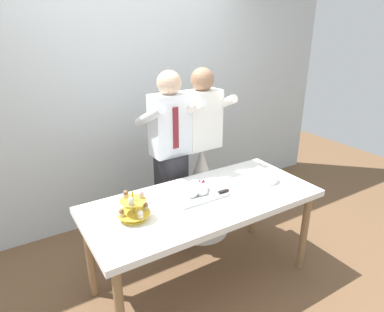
{
  "coord_description": "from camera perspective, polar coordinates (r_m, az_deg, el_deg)",
  "views": [
    {
      "loc": [
        -1.27,
        -1.89,
        2.03
      ],
      "look_at": [
        -0.01,
        0.15,
        1.07
      ],
      "focal_mm": 31.77,
      "sensor_mm": 36.0,
      "label": 1
    }
  ],
  "objects": [
    {
      "name": "person_groom",
      "position": [
        3.12,
        -3.51,
        -2.62
      ],
      "size": [
        0.47,
        0.5,
        1.66
      ],
      "color": "#232328",
      "rests_on": "ground_plane"
    },
    {
      "name": "main_cake_tray",
      "position": [
        2.63,
        0.74,
        -5.77
      ],
      "size": [
        0.44,
        0.31,
        0.12
      ],
      "color": "silver",
      "rests_on": "dessert_table"
    },
    {
      "name": "plate_stack",
      "position": [
        2.92,
        12.54,
        -3.59
      ],
      "size": [
        0.18,
        0.18,
        0.07
      ],
      "color": "white",
      "rests_on": "dessert_table"
    },
    {
      "name": "dessert_table",
      "position": [
        2.64,
        1.91,
        -8.56
      ],
      "size": [
        1.8,
        0.8,
        0.78
      ],
      "color": "white",
      "rests_on": "ground_plane"
    },
    {
      "name": "cupcake_stand",
      "position": [
        2.35,
        -9.79,
        -8.68
      ],
      "size": [
        0.23,
        0.23,
        0.21
      ],
      "color": "gold",
      "rests_on": "dessert_table"
    },
    {
      "name": "person_bride",
      "position": [
        3.35,
        1.56,
        -3.93
      ],
      "size": [
        0.56,
        0.56,
        1.66
      ],
      "color": "white",
      "rests_on": "ground_plane"
    },
    {
      "name": "rear_wall",
      "position": [
        3.55,
        -10.55,
        11.94
      ],
      "size": [
        5.2,
        0.1,
        2.9
      ],
      "primitive_type": "cube",
      "color": "silver",
      "rests_on": "ground_plane"
    },
    {
      "name": "ground_plane",
      "position": [
        3.05,
        1.74,
        -20.0
      ],
      "size": [
        8.0,
        8.0,
        0.0
      ],
      "primitive_type": "plane",
      "color": "brown"
    }
  ]
}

